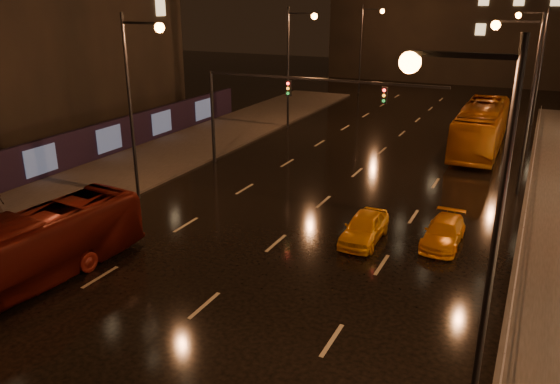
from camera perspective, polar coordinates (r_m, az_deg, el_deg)
name	(u,v)px	position (r m, az deg, el deg)	size (l,w,h in m)	color
ground	(347,181)	(33.89, 7.01, 1.12)	(140.00, 140.00, 0.00)	black
sidewalk_left	(121,174)	(36.35, -16.30, 1.86)	(7.00, 70.00, 0.15)	#38332D
hoarding_left	(39,161)	(36.63, -23.92, 3.00)	(0.30, 46.00, 2.50)	black
traffic_signal	(273,99)	(34.61, -0.71, 9.74)	(15.31, 0.32, 6.20)	black
streetlight_right	(470,193)	(13.29, 19.26, -0.06)	(2.64, 0.50, 10.00)	black
railing_right	(527,203)	(30.17, 24.41, -1.10)	(0.05, 56.00, 1.00)	#99999E
bus_red	(24,252)	(23.27, -25.17, -5.73)	(2.42, 10.33, 2.88)	#59120C
bus_curb	(481,128)	(42.85, 20.25, 6.34)	(2.88, 12.32, 3.43)	#A45610
taxi_near	(364,228)	(25.51, 8.80, -3.69)	(1.59, 3.96, 1.35)	#F5A817
taxi_far	(444,233)	(26.05, 16.72, -4.08)	(1.59, 3.90, 1.13)	orange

